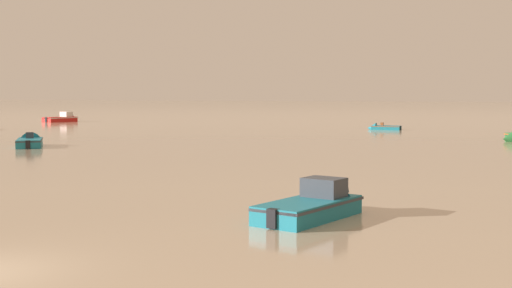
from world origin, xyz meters
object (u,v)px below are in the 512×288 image
at_px(motorboat_moored_5, 65,119).
at_px(rowboat_moored_3, 51,119).
at_px(motorboat_moored_2, 381,128).
at_px(motorboat_moored_6, 320,207).
at_px(motorboat_moored_0, 30,143).

bearing_deg(motorboat_moored_5, rowboat_moored_3, 67.84).
distance_m(motorboat_moored_2, motorboat_moored_5, 52.72).
bearing_deg(rowboat_moored_3, motorboat_moored_5, 172.76).
bearing_deg(motorboat_moored_5, motorboat_moored_6, -123.64).
xyz_separation_m(motorboat_moored_0, motorboat_moored_5, (-30.42, 43.58, 0.10)).
xyz_separation_m(motorboat_moored_6, rowboat_moored_3, (-69.81, 70.86, -0.13)).
bearing_deg(motorboat_moored_5, motorboat_moored_2, -83.04).
bearing_deg(motorboat_moored_0, motorboat_moored_5, -2.79).
xyz_separation_m(motorboat_moored_5, rowboat_moored_3, (-6.55, 4.56, -0.18)).
bearing_deg(motorboat_moored_6, rowboat_moored_3, 57.75).
bearing_deg(motorboat_moored_0, motorboat_moored_2, -67.62).
relative_size(motorboat_moored_0, rowboat_moored_3, 1.27).
bearing_deg(motorboat_moored_2, motorboat_moored_5, -5.30).
bearing_deg(motorboat_moored_0, rowboat_moored_3, -0.19).
height_order(motorboat_moored_0, motorboat_moored_5, motorboat_moored_5).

